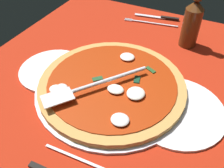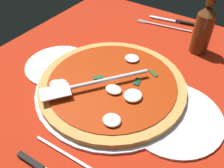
{
  "view_description": "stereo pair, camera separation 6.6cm",
  "coord_description": "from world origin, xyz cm",
  "px_view_note": "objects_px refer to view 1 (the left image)",
  "views": [
    {
      "loc": [
        -18.64,
        49.55,
        46.64
      ],
      "look_at": [
        2.95,
        5.75,
        2.14
      ],
      "focal_mm": 39.28,
      "sensor_mm": 36.0,
      "label": 1
    },
    {
      "loc": [
        -24.34,
        46.24,
        46.64
      ],
      "look_at": [
        2.95,
        5.75,
        2.14
      ],
      "focal_mm": 39.28,
      "sensor_mm": 36.0,
      "label": 2
    }
  ],
  "objects_px": {
    "beer_bottle": "(192,21)",
    "pizza": "(112,84)",
    "place_setting_near": "(156,21)",
    "dinner_plate_right": "(54,70)",
    "dinner_plate_left": "(176,110)",
    "pizza_server": "(94,85)"
  },
  "relations": [
    {
      "from": "beer_bottle",
      "to": "pizza",
      "type": "bearing_deg",
      "value": 67.06
    },
    {
      "from": "place_setting_near",
      "to": "dinner_plate_right",
      "type": "bearing_deg",
      "value": 58.2
    },
    {
      "from": "dinner_plate_right",
      "to": "place_setting_near",
      "type": "relative_size",
      "value": 0.89
    },
    {
      "from": "beer_bottle",
      "to": "dinner_plate_left",
      "type": "bearing_deg",
      "value": 98.86
    },
    {
      "from": "dinner_plate_left",
      "to": "dinner_plate_right",
      "type": "distance_m",
      "value": 0.37
    },
    {
      "from": "dinner_plate_right",
      "to": "dinner_plate_left",
      "type": "bearing_deg",
      "value": -179.11
    },
    {
      "from": "pizza",
      "to": "place_setting_near",
      "type": "relative_size",
      "value": 1.76
    },
    {
      "from": "dinner_plate_right",
      "to": "beer_bottle",
      "type": "height_order",
      "value": "beer_bottle"
    },
    {
      "from": "dinner_plate_right",
      "to": "pizza",
      "type": "bearing_deg",
      "value": -178.23
    },
    {
      "from": "place_setting_near",
      "to": "dinner_plate_left",
      "type": "bearing_deg",
      "value": 105.25
    },
    {
      "from": "dinner_plate_left",
      "to": "dinner_plate_right",
      "type": "height_order",
      "value": "same"
    },
    {
      "from": "pizza",
      "to": "beer_bottle",
      "type": "bearing_deg",
      "value": -112.94
    },
    {
      "from": "pizza",
      "to": "place_setting_near",
      "type": "height_order",
      "value": "pizza"
    },
    {
      "from": "dinner_plate_left",
      "to": "pizza_server",
      "type": "distance_m",
      "value": 0.22
    },
    {
      "from": "dinner_plate_right",
      "to": "pizza_server",
      "type": "bearing_deg",
      "value": 165.31
    },
    {
      "from": "pizza",
      "to": "beer_bottle",
      "type": "xyz_separation_m",
      "value": [
        -0.13,
        -0.31,
        0.07
      ]
    },
    {
      "from": "dinner_plate_right",
      "to": "pizza",
      "type": "xyz_separation_m",
      "value": [
        -0.19,
        -0.01,
        0.02
      ]
    },
    {
      "from": "dinner_plate_left",
      "to": "pizza",
      "type": "height_order",
      "value": "pizza"
    },
    {
      "from": "place_setting_near",
      "to": "beer_bottle",
      "type": "distance_m",
      "value": 0.21
    },
    {
      "from": "pizza",
      "to": "beer_bottle",
      "type": "distance_m",
      "value": 0.34
    },
    {
      "from": "dinner_plate_left",
      "to": "beer_bottle",
      "type": "distance_m",
      "value": 0.33
    },
    {
      "from": "dinner_plate_left",
      "to": "place_setting_near",
      "type": "bearing_deg",
      "value": -65.13
    }
  ]
}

